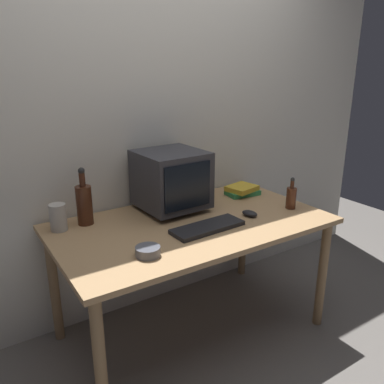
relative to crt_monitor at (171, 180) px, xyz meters
name	(u,v)px	position (x,y,z in m)	size (l,w,h in m)	color
ground_plane	(192,330)	(0.00, -0.24, -0.94)	(6.00, 6.00, 0.00)	slate
back_wall	(149,123)	(0.00, 0.27, 0.31)	(4.00, 0.08, 2.50)	silver
desk	(192,234)	(0.00, -0.24, -0.27)	(1.57, 0.89, 0.74)	tan
crt_monitor	(171,180)	(0.00, 0.00, 0.00)	(0.40, 0.40, 0.37)	#333338
keyboard	(208,227)	(0.02, -0.37, -0.18)	(0.42, 0.15, 0.02)	black
computer_mouse	(250,213)	(0.34, -0.35, -0.17)	(0.06, 0.10, 0.04)	black
bottle_tall	(84,203)	(-0.52, 0.07, -0.07)	(0.09, 0.09, 0.33)	#472314
bottle_short	(291,197)	(0.64, -0.39, -0.12)	(0.06, 0.06, 0.20)	#472314
book_stack	(242,190)	(0.56, -0.02, -0.16)	(0.24, 0.20, 0.07)	#33894C
cd_spindle	(148,251)	(-0.40, -0.48, -0.17)	(0.12, 0.12, 0.04)	#595B66
metal_canister	(58,217)	(-0.67, 0.06, -0.12)	(0.09, 0.09, 0.15)	#B7B2A8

